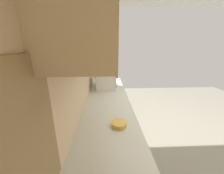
% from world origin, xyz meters
% --- Properties ---
extents(ground_plane, '(6.52, 6.52, 0.00)m').
position_xyz_m(ground_plane, '(0.00, 0.00, 0.00)').
color(ground_plane, gray).
extents(wall_back, '(4.20, 0.12, 2.69)m').
position_xyz_m(wall_back, '(0.00, 1.72, 1.35)').
color(wall_back, beige).
rests_on(wall_back, ground_plane).
extents(counter_run, '(3.41, 0.65, 0.92)m').
position_xyz_m(counter_run, '(-0.33, 1.35, 0.46)').
color(counter_run, beige).
rests_on(counter_run, ground_plane).
extents(upper_cabinets, '(1.92, 0.35, 0.72)m').
position_xyz_m(upper_cabinets, '(-0.33, 1.48, 1.94)').
color(upper_cabinets, beige).
extents(window_back_wall, '(0.54, 0.02, 0.69)m').
position_xyz_m(window_back_wall, '(-1.46, 1.65, 1.33)').
color(window_back_wall, '#997A4C').
extents(oven_range, '(0.58, 0.63, 1.10)m').
position_xyz_m(oven_range, '(1.67, 1.35, 0.48)').
color(oven_range, '#B7BABF').
rests_on(oven_range, ground_plane).
extents(microwave, '(0.52, 0.36, 0.29)m').
position_xyz_m(microwave, '(0.62, 1.37, 1.06)').
color(microwave, white).
rests_on(microwave, counter_run).
extents(bowl, '(0.16, 0.16, 0.04)m').
position_xyz_m(bowl, '(-0.66, 1.24, 0.94)').
color(bowl, gold).
rests_on(bowl, counter_run).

